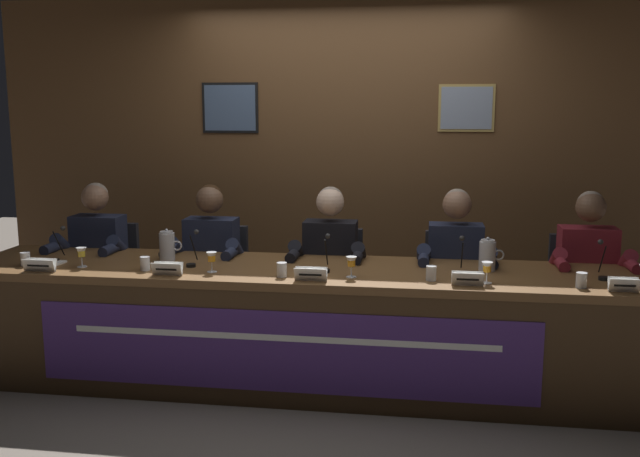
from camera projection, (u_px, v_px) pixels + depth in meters
name	position (u px, v px, depth m)	size (l,w,h in m)	color
ground_plane	(320.00, 384.00, 4.49)	(12.00, 12.00, 0.00)	#70665B
wall_back_panelled	(346.00, 162.00, 5.65)	(5.72, 0.14, 2.60)	brown
conference_table	(316.00, 309.00, 4.27)	(4.52, 0.84, 0.75)	brown
chair_far_left	(108.00, 286.00, 5.25)	(0.44, 0.45, 0.88)	black
panelist_far_left	(94.00, 255.00, 5.01)	(0.51, 0.48, 1.21)	black
nameplate_far_left	(40.00, 265.00, 4.26)	(0.20, 0.06, 0.08)	white
juice_glass_far_left	(81.00, 253.00, 4.38)	(0.06, 0.06, 0.12)	white
water_cup_far_left	(25.00, 260.00, 4.42)	(0.06, 0.06, 0.08)	silver
microphone_far_left	(58.00, 250.00, 4.56)	(0.06, 0.17, 0.22)	black
chair_left	(218.00, 290.00, 5.13)	(0.44, 0.45, 0.88)	black
panelist_left	(209.00, 259.00, 4.88)	(0.51, 0.48, 1.21)	black
nameplate_left	(167.00, 269.00, 4.17)	(0.18, 0.06, 0.08)	white
juice_glass_left	(212.00, 258.00, 4.24)	(0.06, 0.06, 0.12)	white
water_cup_left	(145.00, 264.00, 4.30)	(0.06, 0.06, 0.08)	silver
microphone_left	(193.00, 254.00, 4.42)	(0.06, 0.17, 0.22)	black
chair_center	(332.00, 294.00, 5.00)	(0.44, 0.45, 0.88)	black
panelist_center	(329.00, 263.00, 4.76)	(0.51, 0.48, 1.21)	black
nameplate_center	(311.00, 274.00, 4.04)	(0.19, 0.06, 0.08)	white
juice_glass_center	(351.00, 263.00, 4.11)	(0.06, 0.06, 0.12)	white
water_cup_center	(282.00, 270.00, 4.13)	(0.06, 0.06, 0.08)	silver
microphone_center	(326.00, 259.00, 4.28)	(0.06, 0.17, 0.22)	black
chair_right	(453.00, 299.00, 4.88)	(0.44, 0.45, 0.88)	black
panelist_right	(455.00, 267.00, 4.64)	(0.51, 0.48, 1.21)	black
nameplate_right	(468.00, 279.00, 3.93)	(0.18, 0.06, 0.08)	white
juice_glass_right	(487.00, 269.00, 3.97)	(0.06, 0.06, 0.12)	white
water_cup_right	(431.00, 274.00, 4.05)	(0.06, 0.06, 0.08)	silver
microphone_right	(462.00, 262.00, 4.20)	(0.06, 0.17, 0.22)	black
chair_far_right	(580.00, 304.00, 4.76)	(0.44, 0.45, 0.88)	black
panelist_far_right	(589.00, 271.00, 4.52)	(0.51, 0.48, 1.21)	black
nameplate_far_right	(624.00, 285.00, 3.79)	(0.16, 0.06, 0.08)	white
water_cup_far_right	(581.00, 281.00, 3.89)	(0.06, 0.06, 0.08)	silver
microphone_far_right	(603.00, 266.00, 4.09)	(0.06, 0.17, 0.22)	black
water_pitcher_left_side	(167.00, 246.00, 4.57)	(0.15, 0.10, 0.21)	silver
water_pitcher_right_side	(488.00, 255.00, 4.28)	(0.15, 0.10, 0.21)	silver
document_stack_far_left	(46.00, 263.00, 4.48)	(0.22, 0.17, 0.01)	white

